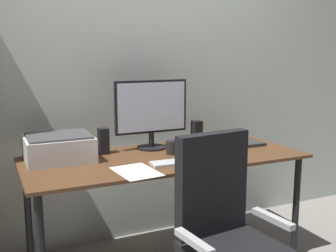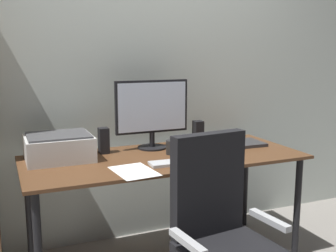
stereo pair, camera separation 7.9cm
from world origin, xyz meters
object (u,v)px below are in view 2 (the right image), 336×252
at_px(printer, 59,147).
at_px(office_chair, 223,249).
at_px(monitor, 153,110).
at_px(mouse, 207,157).
at_px(desk, 165,167).
at_px(speaker_right, 198,133).
at_px(speaker_left, 104,141).
at_px(laptop, 240,144).
at_px(coffee_mug, 172,147).
at_px(keyboard, 174,163).

xyz_separation_m(printer, office_chair, (0.63, -0.94, -0.36)).
bearing_deg(monitor, mouse, -63.09).
distance_m(desk, printer, 0.68).
relative_size(monitor, speaker_right, 3.03).
distance_m(desk, mouse, 0.29).
bearing_deg(office_chair, mouse, 62.57).
height_order(mouse, speaker_left, speaker_left).
bearing_deg(office_chair, speaker_left, 101.97).
bearing_deg(laptop, coffee_mug, -173.10).
bearing_deg(speaker_right, keyboard, -131.90).
distance_m(monitor, office_chair, 1.13).
xyz_separation_m(keyboard, coffee_mug, (0.09, 0.22, 0.04)).
relative_size(coffee_mug, printer, 0.23).
height_order(keyboard, laptop, laptop).
relative_size(speaker_left, office_chair, 0.17).
relative_size(coffee_mug, speaker_left, 0.54).
height_order(laptop, speaker_right, speaker_right).
bearing_deg(mouse, office_chair, -109.46).
height_order(desk, monitor, monitor).
bearing_deg(keyboard, office_chair, -85.97).
relative_size(coffee_mug, speaker_right, 0.54).
bearing_deg(keyboard, mouse, 6.96).
bearing_deg(desk, speaker_right, 32.09).
distance_m(mouse, coffee_mug, 0.26).
bearing_deg(speaker_left, laptop, -8.86).
distance_m(keyboard, speaker_left, 0.53).
bearing_deg(mouse, desk, 140.76).
height_order(desk, laptop, laptop).
height_order(monitor, office_chair, monitor).
relative_size(keyboard, coffee_mug, 3.13).
height_order(speaker_right, printer, speaker_right).
bearing_deg(keyboard, speaker_right, 50.69).
bearing_deg(speaker_left, desk, -32.67).
xyz_separation_m(desk, mouse, (0.21, -0.18, 0.09)).
distance_m(laptop, office_chair, 1.08).
height_order(speaker_left, speaker_right, same).
distance_m(monitor, keyboard, 0.50).
bearing_deg(printer, office_chair, -56.18).
bearing_deg(printer, desk, -14.91).
bearing_deg(keyboard, coffee_mug, 71.67).
relative_size(speaker_right, office_chair, 0.17).
height_order(mouse, coffee_mug, coffee_mug).
xyz_separation_m(mouse, speaker_left, (-0.55, 0.40, 0.07)).
distance_m(mouse, speaker_right, 0.43).
relative_size(desk, laptop, 5.56).
bearing_deg(coffee_mug, mouse, -53.67).
xyz_separation_m(speaker_left, speaker_right, (0.69, 0.00, 0.00)).
xyz_separation_m(laptop, office_chair, (-0.62, -0.84, -0.29)).
height_order(monitor, mouse, monitor).
distance_m(mouse, speaker_left, 0.69).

